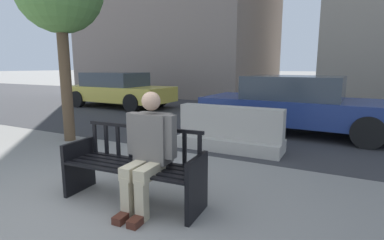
{
  "coord_description": "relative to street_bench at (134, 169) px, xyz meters",
  "views": [
    {
      "loc": [
        2.57,
        -2.02,
        1.59
      ],
      "look_at": [
        0.41,
        2.1,
        0.75
      ],
      "focal_mm": 28.0,
      "sensor_mm": 36.0,
      "label": 1
    }
  ],
  "objects": [
    {
      "name": "ground_plane",
      "position": [
        -0.41,
        -0.63,
        -0.4
      ],
      "size": [
        200.0,
        200.0,
        0.0
      ],
      "primitive_type": "plane",
      "color": "gray"
    },
    {
      "name": "street_asphalt",
      "position": [
        -0.41,
        8.07,
        -0.39
      ],
      "size": [
        120.0,
        12.0,
        0.01
      ],
      "primitive_type": "cube",
      "color": "#333335",
      "rests_on": "ground"
    },
    {
      "name": "street_bench",
      "position": [
        0.0,
        0.0,
        0.0
      ],
      "size": [
        1.72,
        0.63,
        0.88
      ],
      "color": "black",
      "rests_on": "ground"
    },
    {
      "name": "seated_person",
      "position": [
        0.25,
        -0.04,
        0.29
      ],
      "size": [
        0.59,
        0.74,
        1.31
      ],
      "color": "#66605B",
      "rests_on": "ground"
    },
    {
      "name": "jersey_barrier_centre",
      "position": [
        0.21,
        2.65,
        -0.06
      ],
      "size": [
        2.01,
        0.71,
        0.84
      ],
      "color": "#ADA89E",
      "rests_on": "ground"
    },
    {
      "name": "car_taxi_near",
      "position": [
        -5.91,
        6.44,
        0.29
      ],
      "size": [
        4.37,
        1.98,
        1.35
      ],
      "color": "#DBC64C",
      "rests_on": "ground"
    },
    {
      "name": "car_sedan_mid",
      "position": [
        1.11,
        4.88,
        0.28
      ],
      "size": [
        4.67,
        2.08,
        1.36
      ],
      "color": "navy",
      "rests_on": "ground"
    }
  ]
}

